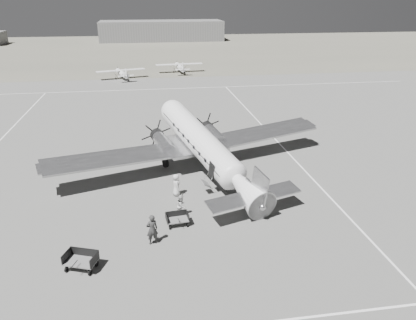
{
  "coord_description": "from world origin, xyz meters",
  "views": [
    {
      "loc": [
        -1.93,
        -28.65,
        14.78
      ],
      "look_at": [
        2.86,
        1.84,
        2.2
      ],
      "focal_mm": 35.0,
      "sensor_mm": 36.0,
      "label": 1
    }
  ],
  "objects_px": {
    "light_plane_right": "(180,68)",
    "passenger": "(176,185)",
    "hangar_main": "(162,31)",
    "ground_crew": "(152,229)",
    "light_plane_left": "(122,74)",
    "ramp_agent": "(182,206)",
    "baggage_cart_far": "(81,261)",
    "baggage_cart_near": "(177,219)",
    "dc3_airliner": "(204,148)"
  },
  "relations": [
    {
      "from": "light_plane_right",
      "to": "ground_crew",
      "type": "distance_m",
      "value": 61.86
    },
    {
      "from": "ramp_agent",
      "to": "passenger",
      "type": "relative_size",
      "value": 0.93
    },
    {
      "from": "light_plane_left",
      "to": "baggage_cart_far",
      "type": "bearing_deg",
      "value": -105.99
    },
    {
      "from": "light_plane_left",
      "to": "baggage_cart_far",
      "type": "relative_size",
      "value": 4.85
    },
    {
      "from": "light_plane_left",
      "to": "baggage_cart_near",
      "type": "height_order",
      "value": "light_plane_left"
    },
    {
      "from": "baggage_cart_near",
      "to": "baggage_cart_far",
      "type": "xyz_separation_m",
      "value": [
        -5.91,
        -3.96,
        0.08
      ]
    },
    {
      "from": "baggage_cart_near",
      "to": "ramp_agent",
      "type": "relative_size",
      "value": 0.96
    },
    {
      "from": "light_plane_right",
      "to": "baggage_cart_near",
      "type": "relative_size",
      "value": 5.96
    },
    {
      "from": "dc3_airliner",
      "to": "light_plane_left",
      "type": "height_order",
      "value": "dc3_airliner"
    },
    {
      "from": "hangar_main",
      "to": "ramp_agent",
      "type": "distance_m",
      "value": 123.27
    },
    {
      "from": "light_plane_right",
      "to": "baggage_cart_near",
      "type": "bearing_deg",
      "value": -100.37
    },
    {
      "from": "hangar_main",
      "to": "ground_crew",
      "type": "distance_m",
      "value": 126.52
    },
    {
      "from": "ground_crew",
      "to": "ramp_agent",
      "type": "xyz_separation_m",
      "value": [
        2.17,
        3.16,
        -0.19
      ]
    },
    {
      "from": "light_plane_right",
      "to": "baggage_cart_far",
      "type": "height_order",
      "value": "light_plane_right"
    },
    {
      "from": "baggage_cart_near",
      "to": "passenger",
      "type": "height_order",
      "value": "passenger"
    },
    {
      "from": "ramp_agent",
      "to": "passenger",
      "type": "distance_m",
      "value": 3.35
    },
    {
      "from": "hangar_main",
      "to": "light_plane_left",
      "type": "distance_m",
      "value": 70.96
    },
    {
      "from": "baggage_cart_far",
      "to": "ramp_agent",
      "type": "xyz_separation_m",
      "value": [
        6.33,
        5.16,
        0.3
      ]
    },
    {
      "from": "light_plane_right",
      "to": "passenger",
      "type": "relative_size",
      "value": 5.33
    },
    {
      "from": "baggage_cart_near",
      "to": "ramp_agent",
      "type": "xyz_separation_m",
      "value": [
        0.42,
        1.19,
        0.38
      ]
    },
    {
      "from": "passenger",
      "to": "ground_crew",
      "type": "bearing_deg",
      "value": 154.3
    },
    {
      "from": "baggage_cart_far",
      "to": "passenger",
      "type": "distance_m",
      "value": 10.55
    },
    {
      "from": "hangar_main",
      "to": "dc3_airliner",
      "type": "bearing_deg",
      "value": -91.06
    },
    {
      "from": "ramp_agent",
      "to": "passenger",
      "type": "bearing_deg",
      "value": 27.26
    },
    {
      "from": "dc3_airliner",
      "to": "light_plane_right",
      "type": "height_order",
      "value": "dc3_airliner"
    },
    {
      "from": "light_plane_right",
      "to": "ramp_agent",
      "type": "height_order",
      "value": "light_plane_right"
    },
    {
      "from": "light_plane_right",
      "to": "baggage_cart_far",
      "type": "distance_m",
      "value": 64.46
    },
    {
      "from": "light_plane_left",
      "to": "light_plane_right",
      "type": "height_order",
      "value": "light_plane_right"
    },
    {
      "from": "dc3_airliner",
      "to": "ramp_agent",
      "type": "relative_size",
      "value": 15.97
    },
    {
      "from": "hangar_main",
      "to": "ramp_agent",
      "type": "xyz_separation_m",
      "value": [
        -4.83,
        -123.15,
        -2.46
      ]
    },
    {
      "from": "hangar_main",
      "to": "baggage_cart_near",
      "type": "bearing_deg",
      "value": -92.42
    },
    {
      "from": "dc3_airliner",
      "to": "baggage_cart_far",
      "type": "xyz_separation_m",
      "value": [
        -9.03,
        -12.14,
        -2.02
      ]
    },
    {
      "from": "dc3_airliner",
      "to": "baggage_cart_near",
      "type": "height_order",
      "value": "dc3_airliner"
    },
    {
      "from": "hangar_main",
      "to": "light_plane_left",
      "type": "xyz_separation_m",
      "value": [
        -11.12,
        -70.05,
        -2.34
      ]
    },
    {
      "from": "baggage_cart_far",
      "to": "baggage_cart_near",
      "type": "bearing_deg",
      "value": 54.65
    },
    {
      "from": "light_plane_left",
      "to": "baggage_cart_far",
      "type": "distance_m",
      "value": 58.26
    },
    {
      "from": "hangar_main",
      "to": "baggage_cart_far",
      "type": "xyz_separation_m",
      "value": [
        -11.17,
        -128.3,
        -2.76
      ]
    },
    {
      "from": "light_plane_left",
      "to": "ramp_agent",
      "type": "relative_size",
      "value": 5.5
    },
    {
      "from": "ground_crew",
      "to": "baggage_cart_far",
      "type": "bearing_deg",
      "value": 10.75
    },
    {
      "from": "baggage_cart_near",
      "to": "passenger",
      "type": "distance_m",
      "value": 4.58
    },
    {
      "from": "light_plane_left",
      "to": "ramp_agent",
      "type": "bearing_deg",
      "value": -99.19
    },
    {
      "from": "light_plane_left",
      "to": "ground_crew",
      "type": "xyz_separation_m",
      "value": [
        4.11,
        -56.25,
        0.07
      ]
    },
    {
      "from": "passenger",
      "to": "hangar_main",
      "type": "bearing_deg",
      "value": -10.43
    },
    {
      "from": "hangar_main",
      "to": "ground_crew",
      "type": "xyz_separation_m",
      "value": [
        -7.0,
        -126.3,
        -2.27
      ]
    },
    {
      "from": "ramp_agent",
      "to": "light_plane_right",
      "type": "bearing_deg",
      "value": 20.43
    },
    {
      "from": "baggage_cart_near",
      "to": "baggage_cart_far",
      "type": "relative_size",
      "value": 0.85
    },
    {
      "from": "light_plane_right",
      "to": "passenger",
      "type": "distance_m",
      "value": 55.17
    },
    {
      "from": "baggage_cart_near",
      "to": "baggage_cart_far",
      "type": "height_order",
      "value": "baggage_cart_far"
    },
    {
      "from": "light_plane_right",
      "to": "light_plane_left",
      "type": "bearing_deg",
      "value": -160.71
    },
    {
      "from": "hangar_main",
      "to": "baggage_cart_far",
      "type": "distance_m",
      "value": 128.82
    }
  ]
}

